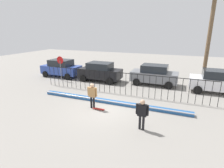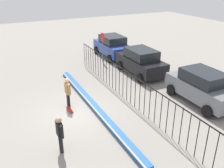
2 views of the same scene
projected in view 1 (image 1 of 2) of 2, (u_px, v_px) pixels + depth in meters
ground_plane at (104, 109)px, 11.90m from camera, size 60.00×60.00×0.00m
bowl_coping_ledge at (110, 102)px, 12.81m from camera, size 11.00×0.40×0.27m
perimeter_fence at (120, 81)px, 14.40m from camera, size 14.04×0.04×1.80m
skateboarder at (92, 94)px, 11.77m from camera, size 0.69×0.26×1.72m
skateboard at (99, 109)px, 11.79m from camera, size 0.80×0.20×0.07m
camera_operator at (142, 112)px, 9.20m from camera, size 0.67×0.25×1.67m
parked_car_blue at (61, 68)px, 20.04m from camera, size 4.30×2.12×1.90m
parked_car_black at (100, 72)px, 18.29m from camera, size 4.30×2.12×1.90m
parked_car_gray at (154, 75)px, 17.04m from camera, size 4.30×2.12×1.90m
parked_car_white at (218, 81)px, 14.78m from camera, size 4.30×2.12×1.90m
stop_sign at (60, 65)px, 18.24m from camera, size 0.76×0.07×2.50m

